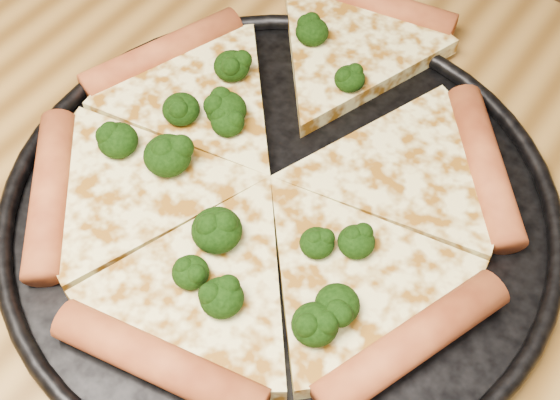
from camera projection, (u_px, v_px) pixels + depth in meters
The scene contains 3 objects.
pizza_pan at pixel (280, 207), 0.53m from camera, with size 0.39×0.39×0.02m.
pizza at pixel (276, 170), 0.54m from camera, with size 0.36×0.40×0.03m.
broccoli_florets at pixel (238, 174), 0.52m from camera, with size 0.22×0.26×0.03m.
Camera 1 is at (0.18, -0.12, 1.19)m, focal length 49.29 mm.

